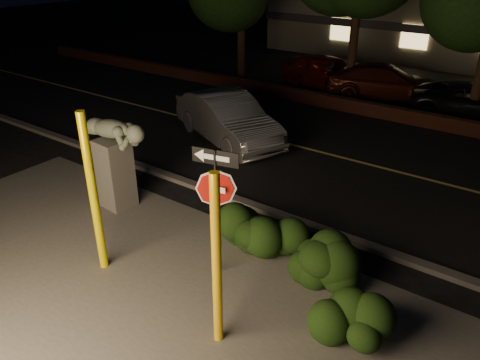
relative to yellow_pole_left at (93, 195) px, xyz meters
The scene contains 19 objects.
ground 11.03m from the yellow_pole_left, 81.88° to the left, with size 90.00×90.00×0.00m, color black.
patio 2.25m from the yellow_pole_left, ahead, with size 14.00×6.00×0.02m, color #4C4944.
road 8.11m from the yellow_pole_left, 78.83° to the left, with size 80.00×8.00×0.01m, color black.
lane_marking 8.11m from the yellow_pole_left, 78.83° to the left, with size 80.00×0.12×0.01m, color #BAAA4A.
curb 4.30m from the yellow_pole_left, 67.38° to the left, with size 80.00×0.25×0.12m, color #4C4944.
brick_wall 12.27m from the yellow_pole_left, 82.74° to the left, with size 40.00×0.35×0.50m, color #4D2219.
parking_lot 17.94m from the yellow_pole_left, 85.05° to the left, with size 40.00×12.00×0.01m, color black.
building 25.83m from the yellow_pole_left, 86.58° to the left, with size 22.00×10.20×4.00m.
yellow_pole_left is the anchor object (origin of this frame).
yellow_pole_right 3.09m from the yellow_pole_left, ahead, with size 0.15×0.15×3.06m, color yellow.
signpost 2.32m from the yellow_pole_left, 30.66° to the left, with size 0.88×0.22×2.64m.
sculpture 2.47m from the yellow_pole_left, 131.19° to the left, with size 2.20×0.74×2.35m.
hedge_center 3.38m from the yellow_pole_left, 44.52° to the left, with size 2.07×0.97×1.08m, color black.
hedge_right 4.68m from the yellow_pole_left, 29.54° to the left, with size 1.78×0.95×1.17m, color black.
hedge_far_right 5.11m from the yellow_pole_left, 12.14° to the left, with size 1.29×0.80×0.89m, color black.
silver_sedan 7.27m from the yellow_pole_left, 106.82° to the left, with size 1.64×4.70×1.55m, color #A2A2A7.
parked_car_red 14.70m from the yellow_pole_left, 98.84° to the left, with size 1.78×4.41×1.50m, color maroon.
parked_car_darkred 14.59m from the yellow_pole_left, 88.64° to the left, with size 1.99×4.90×1.42m, color #42170D.
parked_car_dark 14.70m from the yellow_pole_left, 74.22° to the left, with size 2.07×4.48×1.25m, color black.
Camera 1 is at (5.15, -5.42, 5.81)m, focal length 35.00 mm.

